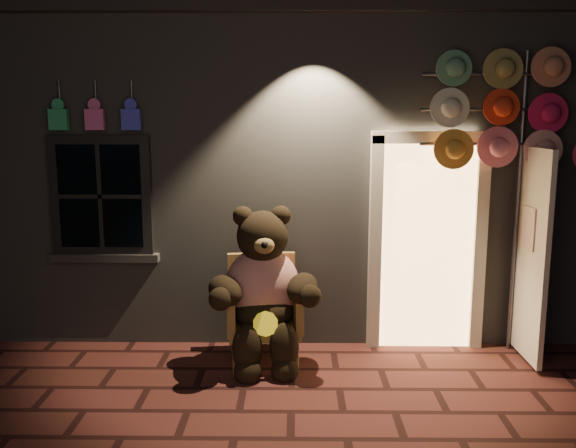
{
  "coord_description": "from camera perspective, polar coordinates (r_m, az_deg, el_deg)",
  "views": [
    {
      "loc": [
        0.03,
        -4.53,
        2.34
      ],
      "look_at": [
        -0.04,
        1.0,
        1.35
      ],
      "focal_mm": 38.0,
      "sensor_mm": 36.0,
      "label": 1
    }
  ],
  "objects": [
    {
      "name": "ground",
      "position": [
        5.1,
        0.29,
        -17.15
      ],
      "size": [
        60.0,
        60.0,
        0.0
      ],
      "primitive_type": "plane",
      "color": "#51221F",
      "rests_on": "ground"
    },
    {
      "name": "shop_building",
      "position": [
        8.54,
        0.51,
        6.07
      ],
      "size": [
        7.3,
        5.95,
        3.51
      ],
      "color": "slate",
      "rests_on": "ground"
    },
    {
      "name": "wicker_armchair",
      "position": [
        5.92,
        -2.36,
        -7.94
      ],
      "size": [
        0.76,
        0.7,
        1.01
      ],
      "rotation": [
        0.0,
        0.0,
        0.12
      ],
      "color": "olive",
      "rests_on": "ground"
    },
    {
      "name": "teddy_bear",
      "position": [
        5.73,
        -2.35,
        -6.19
      ],
      "size": [
        1.12,
        0.93,
        1.56
      ],
      "rotation": [
        0.0,
        0.0,
        0.12
      ],
      "color": "#B52013",
      "rests_on": "ground"
    },
    {
      "name": "hat_rack",
      "position": [
        6.18,
        21.05,
        9.74
      ],
      "size": [
        1.77,
        0.22,
        2.96
      ],
      "color": "#59595E",
      "rests_on": "ground"
    }
  ]
}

